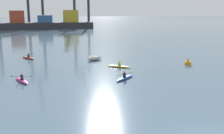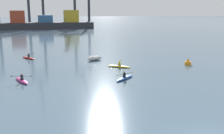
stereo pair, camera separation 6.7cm
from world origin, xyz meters
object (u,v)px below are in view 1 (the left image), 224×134
capsized_dinghy (95,58)px  kayak_yellow (119,66)px  kayak_magenta (22,80)px  container_barge (45,23)px  kayak_red (28,58)px  channel_buoy (188,62)px  kayak_blue (125,78)px

capsized_dinghy → kayak_yellow: kayak_yellow is taller
kayak_magenta → kayak_yellow: (12.48, 3.31, 0.00)m
container_barge → kayak_yellow: 85.26m
kayak_magenta → kayak_red: size_ratio=1.05×
channel_buoy → container_barge: bearing=97.0°
channel_buoy → kayak_magenta: (-22.24, -1.55, -0.19)m
kayak_magenta → kayak_yellow: bearing=14.8°
capsized_dinghy → kayak_yellow: (1.61, -6.15, -0.18)m
container_barge → kayak_magenta: container_barge is taller
capsized_dinghy → kayak_red: (-9.58, 4.92, -0.18)m
channel_buoy → kayak_yellow: kayak_yellow is taller
channel_buoy → kayak_blue: 12.24m
capsized_dinghy → channel_buoy: 13.84m
kayak_magenta → kayak_yellow: kayak_yellow is taller
capsized_dinghy → kayak_yellow: bearing=-75.4°
kayak_blue → kayak_magenta: bearing=165.6°
capsized_dinghy → kayak_red: bearing=152.8°
capsized_dinghy → kayak_yellow: size_ratio=0.96×
container_barge → kayak_magenta: (-11.59, -88.53, -2.42)m
channel_buoy → kayak_magenta: bearing=-176.0°
kayak_yellow → kayak_red: (-11.19, 11.07, 0.00)m
kayak_blue → kayak_red: 19.61m
channel_buoy → kayak_yellow: bearing=169.8°
channel_buoy → kayak_yellow: size_ratio=0.34×
kayak_blue → channel_buoy: bearing=20.7°
kayak_blue → kayak_red: bearing=119.0°
container_barge → kayak_blue: size_ratio=13.25×
channel_buoy → kayak_yellow: 9.92m
container_barge → kayak_red: bearing=-97.9°
kayak_magenta → kayak_blue: bearing=-14.4°
capsized_dinghy → kayak_magenta: 14.41m
kayak_magenta → kayak_red: bearing=84.9°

